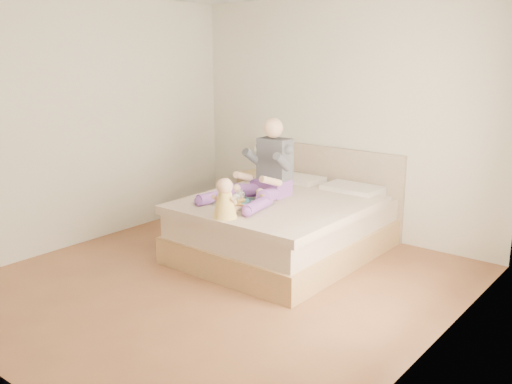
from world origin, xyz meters
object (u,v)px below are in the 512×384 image
Objects in this scene: tray at (244,202)px; bed at (289,223)px; adult at (264,174)px; baby at (225,201)px; nightstand at (261,196)px.

bed is at bearing 68.54° from tray.
baby is at bearing -79.19° from adult.
baby is (-0.03, -0.98, 0.45)m from bed.
adult is 0.43m from tray.
tray is at bearing 90.62° from baby.
baby is (0.16, -0.80, -0.10)m from adult.
bed is 1.28m from nightstand.
bed is 0.60m from adult.
bed reaches higher than baby.
bed is at bearing 43.35° from adult.
nightstand is at bearing 101.52° from baby.
adult is at bearing -31.84° from nightstand.
adult is 2.69× the size of baby.
nightstand is at bearing 129.00° from adult.
nightstand is 1.39m from adult.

